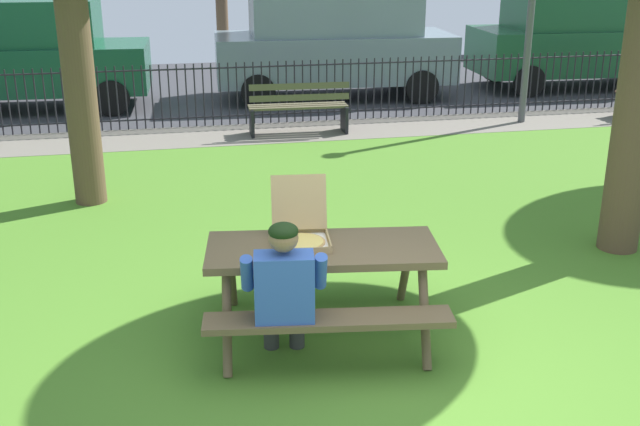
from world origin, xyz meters
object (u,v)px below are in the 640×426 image
picnic_table_foreground (323,267)px  pizza_box_open (301,230)px  parked_car_left (39,54)px  parked_car_center (334,41)px  adult_at_table (284,288)px  park_bench_center (299,109)px  parked_car_right (586,35)px

picnic_table_foreground → pizza_box_open: size_ratio=3.58×
picnic_table_foreground → parked_car_left: 10.11m
pizza_box_open → parked_car_left: parked_car_left is taller
pizza_box_open → parked_car_center: parked_car_center is taller
adult_at_table → pizza_box_open: bearing=68.9°
picnic_table_foreground → park_bench_center: 6.74m
parked_car_center → pizza_box_open: bearing=-104.1°
parked_car_left → picnic_table_foreground: bearing=-70.9°
parked_car_right → parked_car_left: bearing=-180.0°
parked_car_left → parked_car_right: 10.92m
picnic_table_foreground → parked_car_center: size_ratio=0.42×
picnic_table_foreground → parked_car_left: bearing=109.1°
picnic_table_foreground → adult_at_table: adult_at_table is taller
pizza_box_open → adult_at_table: pizza_box_open is taller
pizza_box_open → adult_at_table: (-0.23, -0.60, -0.20)m
picnic_table_foreground → parked_car_center: parked_car_center is taller
pizza_box_open → park_bench_center: 6.64m
pizza_box_open → parked_car_center: bearing=75.9°
pizza_box_open → parked_car_right: parked_car_right is taller
park_bench_center → parked_car_center: bearing=67.0°
pizza_box_open → parked_car_left: 9.92m
adult_at_table → park_bench_center: 7.26m
picnic_table_foreground → parked_car_left: (-3.31, 9.54, 0.41)m
picnic_table_foreground → parked_car_right: 12.21m
picnic_table_foreground → parked_car_right: size_ratio=0.42×
pizza_box_open → park_bench_center: (1.14, 6.52, -0.45)m
parked_car_left → parked_car_right: (10.92, 0.00, 0.09)m
park_bench_center → parked_car_right: size_ratio=0.34×
pizza_box_open → park_bench_center: pizza_box_open is taller
parked_car_left → pizza_box_open: bearing=-71.4°
pizza_box_open → adult_at_table: bearing=-111.1°
adult_at_table → park_bench_center: (1.37, 7.12, -0.24)m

